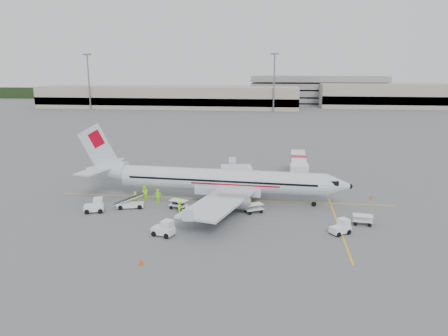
{
  "coord_description": "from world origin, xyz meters",
  "views": [
    {
      "loc": [
        7.08,
        -54.66,
        17.04
      ],
      "look_at": [
        0.0,
        2.0,
        3.8
      ],
      "focal_mm": 35.0,
      "sensor_mm": 36.0,
      "label": 1
    }
  ],
  "objects_px": {
    "jet_bridge": "(298,169)",
    "belt_loader": "(130,199)",
    "tug_mid": "(163,228)",
    "tug_aft": "(94,205)",
    "aircraft": "(222,165)",
    "tug_fore": "(340,227)"
  },
  "relations": [
    {
      "from": "jet_bridge",
      "to": "belt_loader",
      "type": "xyz_separation_m",
      "value": [
        -21.06,
        -15.45,
        -0.82
      ]
    },
    {
      "from": "jet_bridge",
      "to": "tug_mid",
      "type": "bearing_deg",
      "value": -120.45
    },
    {
      "from": "belt_loader",
      "to": "tug_aft",
      "type": "height_order",
      "value": "belt_loader"
    },
    {
      "from": "jet_bridge",
      "to": "aircraft",
      "type": "bearing_deg",
      "value": -130.95
    },
    {
      "from": "aircraft",
      "to": "jet_bridge",
      "type": "xyz_separation_m",
      "value": [
        10.15,
        11.22,
        -2.8
      ]
    },
    {
      "from": "tug_fore",
      "to": "tug_aft",
      "type": "height_order",
      "value": "tug_aft"
    },
    {
      "from": "jet_bridge",
      "to": "tug_fore",
      "type": "xyz_separation_m",
      "value": [
        3.54,
        -21.08,
        -1.18
      ]
    },
    {
      "from": "belt_loader",
      "to": "jet_bridge",
      "type": "bearing_deg",
      "value": 22.72
    },
    {
      "from": "tug_fore",
      "to": "tug_mid",
      "type": "xyz_separation_m",
      "value": [
        -18.21,
        -2.73,
        0.06
      ]
    },
    {
      "from": "aircraft",
      "to": "jet_bridge",
      "type": "relative_size",
      "value": 2.3
    },
    {
      "from": "belt_loader",
      "to": "tug_aft",
      "type": "bearing_deg",
      "value": -164.57
    },
    {
      "from": "tug_aft",
      "to": "aircraft",
      "type": "bearing_deg",
      "value": 6.97
    },
    {
      "from": "tug_mid",
      "to": "tug_aft",
      "type": "bearing_deg",
      "value": 166.46
    },
    {
      "from": "jet_bridge",
      "to": "belt_loader",
      "type": "height_order",
      "value": "jet_bridge"
    },
    {
      "from": "belt_loader",
      "to": "tug_fore",
      "type": "xyz_separation_m",
      "value": [
        24.6,
        -5.63,
        -0.36
      ]
    },
    {
      "from": "aircraft",
      "to": "tug_mid",
      "type": "bearing_deg",
      "value": -106.11
    },
    {
      "from": "belt_loader",
      "to": "tug_aft",
      "type": "xyz_separation_m",
      "value": [
        -3.79,
        -2.1,
        -0.28
      ]
    },
    {
      "from": "jet_bridge",
      "to": "belt_loader",
      "type": "relative_size",
      "value": 3.51
    },
    {
      "from": "jet_bridge",
      "to": "tug_fore",
      "type": "relative_size",
      "value": 7.28
    },
    {
      "from": "jet_bridge",
      "to": "tug_mid",
      "type": "height_order",
      "value": "jet_bridge"
    },
    {
      "from": "aircraft",
      "to": "belt_loader",
      "type": "xyz_separation_m",
      "value": [
        -10.91,
        -4.24,
        -3.61
      ]
    },
    {
      "from": "belt_loader",
      "to": "tug_mid",
      "type": "relative_size",
      "value": 1.93
    }
  ]
}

